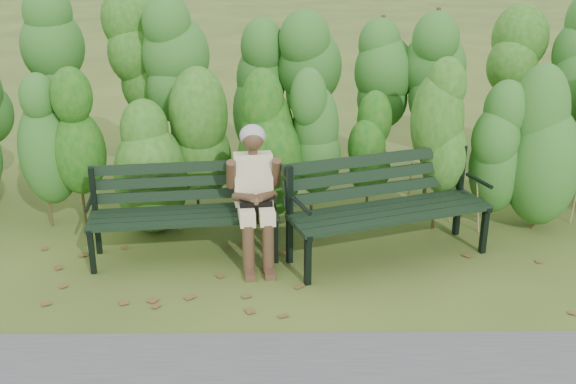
{
  "coord_description": "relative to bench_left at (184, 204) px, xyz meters",
  "views": [
    {
      "loc": [
        -0.06,
        -5.66,
        3.06
      ],
      "look_at": [
        0.0,
        0.35,
        0.75
      ],
      "focal_mm": 42.0,
      "sensor_mm": 36.0,
      "label": 1
    }
  ],
  "objects": [
    {
      "name": "ground",
      "position": [
        1.04,
        -0.56,
        -0.54
      ],
      "size": [
        80.0,
        80.0,
        0.0
      ],
      "primitive_type": "plane",
      "color": "#39461D"
    },
    {
      "name": "bench_right",
      "position": [
        2.01,
        -0.01,
        0.05
      ],
      "size": [
        2.12,
        1.29,
        1.01
      ],
      "color": "black",
      "rests_on": "ground"
    },
    {
      "name": "bench_left",
      "position": [
        0.0,
        0.0,
        0.0
      ],
      "size": [
        1.91,
        0.82,
        0.92
      ],
      "color": "black",
      "rests_on": "ground"
    },
    {
      "name": "leaf_litter",
      "position": [
        1.45,
        -0.58,
        -0.54
      ],
      "size": [
        5.75,
        2.02,
        0.01
      ],
      "color": "brown",
      "rests_on": "ground"
    },
    {
      "name": "hedge_band",
      "position": [
        1.04,
        1.3,
        0.71
      ],
      "size": [
        11.04,
        1.67,
        2.42
      ],
      "color": "#47381E",
      "rests_on": "ground"
    },
    {
      "name": "seated_woman",
      "position": [
        0.71,
        -0.1,
        0.22
      ],
      "size": [
        0.55,
        0.81,
        1.35
      ],
      "color": "beige",
      "rests_on": "ground"
    }
  ]
}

